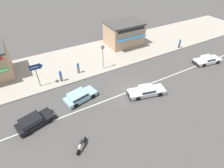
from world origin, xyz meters
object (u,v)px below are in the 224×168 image
at_px(pedestrian_mid_kerb, 78,67).
at_px(pedestrian_by_shop, 180,43).
at_px(shopfront_mid_block, 124,33).
at_px(sedan_white_1, 207,60).
at_px(hatchback_pale_blue_2, 80,96).
at_px(street_clock, 103,52).
at_px(motorcycle_0, 81,145).
at_px(hatchback_black_3, 34,121).
at_px(pedestrian_near_clock, 61,75).
at_px(arrow_signboard, 40,67).
at_px(sedan_silver_0, 146,91).

distance_m(pedestrian_mid_kerb, pedestrian_by_shop, 18.38).
bearing_deg(shopfront_mid_block, sedan_white_1, -55.92).
relative_size(hatchback_pale_blue_2, street_clock, 1.12).
bearing_deg(pedestrian_by_shop, motorcycle_0, -155.88).
distance_m(hatchback_pale_blue_2, shopfront_mid_block, 16.01).
bearing_deg(hatchback_black_3, hatchback_pale_blue_2, 13.50).
bearing_deg(pedestrian_near_clock, hatchback_pale_blue_2, -78.42).
xyz_separation_m(hatchback_pale_blue_2, pedestrian_mid_kerb, (1.79, 5.13, 0.56)).
xyz_separation_m(sedan_white_1, motorcycle_0, (-22.52, -4.31, -0.11)).
xyz_separation_m(motorcycle_0, arrow_signboard, (-0.88, 10.81, 2.48)).
bearing_deg(shopfront_mid_block, motorcycle_0, -132.05).
xyz_separation_m(arrow_signboard, pedestrian_by_shop, (23.17, -0.83, -1.81)).
height_order(hatchback_black_3, shopfront_mid_block, shopfront_mid_block).
distance_m(hatchback_black_3, motorcycle_0, 5.78).
xyz_separation_m(sedan_silver_0, sedan_white_1, (12.85, 1.30, -0.00)).
bearing_deg(sedan_white_1, street_clock, 157.42).
xyz_separation_m(pedestrian_near_clock, pedestrian_mid_kerb, (2.69, 0.72, -0.00)).
xyz_separation_m(arrow_signboard, pedestrian_near_clock, (2.13, -0.32, -1.75)).
bearing_deg(pedestrian_mid_kerb, arrow_signboard, -175.30).
xyz_separation_m(hatchback_black_3, street_clock, (10.78, 5.76, 2.26)).
bearing_deg(pedestrian_mid_kerb, pedestrian_by_shop, -3.84).
xyz_separation_m(sedan_silver_0, shopfront_mid_block, (4.86, 13.10, 1.58)).
xyz_separation_m(sedan_white_1, hatchback_pale_blue_2, (-20.37, 1.77, 0.06)).
bearing_deg(pedestrian_near_clock, sedan_silver_0, -41.61).
height_order(sedan_silver_0, pedestrian_mid_kerb, pedestrian_mid_kerb).
xyz_separation_m(pedestrian_by_shop, shopfront_mid_block, (-7.76, 6.14, 1.03)).
bearing_deg(pedestrian_by_shop, pedestrian_near_clock, 178.60).
bearing_deg(pedestrian_mid_kerb, shopfront_mid_block, 24.86).
bearing_deg(sedan_white_1, motorcycle_0, -169.16).
distance_m(arrow_signboard, pedestrian_by_shop, 23.26).
xyz_separation_m(sedan_silver_0, pedestrian_near_clock, (-8.42, 7.48, 0.62)).
relative_size(sedan_silver_0, shopfront_mid_block, 0.79).
xyz_separation_m(pedestrian_mid_kerb, shopfront_mid_block, (10.59, 4.91, 0.97)).
bearing_deg(street_clock, pedestrian_near_clock, -179.55).
xyz_separation_m(hatchback_black_3, motorcycle_0, (3.25, -4.78, -0.17)).
relative_size(motorcycle_0, pedestrian_near_clock, 0.83).
bearing_deg(pedestrian_mid_kerb, hatchback_black_3, -138.22).
distance_m(sedan_silver_0, pedestrian_near_clock, 11.28).
xyz_separation_m(hatchback_pale_blue_2, pedestrian_by_shop, (20.13, 3.90, 0.50)).
xyz_separation_m(motorcycle_0, pedestrian_mid_kerb, (3.95, 11.21, 0.73)).
height_order(hatchback_black_3, pedestrian_near_clock, pedestrian_near_clock).
bearing_deg(shopfront_mid_block, arrow_signboard, -161.02).
bearing_deg(hatchback_pale_blue_2, sedan_white_1, -4.96).
distance_m(arrow_signboard, pedestrian_mid_kerb, 5.15).
xyz_separation_m(sedan_silver_0, street_clock, (-2.14, 7.53, 2.32)).
height_order(sedan_silver_0, sedan_white_1, same).
height_order(motorcycle_0, street_clock, street_clock).
relative_size(street_clock, pedestrian_mid_kerb, 2.19).
bearing_deg(street_clock, hatchback_pale_blue_2, -140.30).
bearing_deg(shopfront_mid_block, hatchback_pale_blue_2, -140.96).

